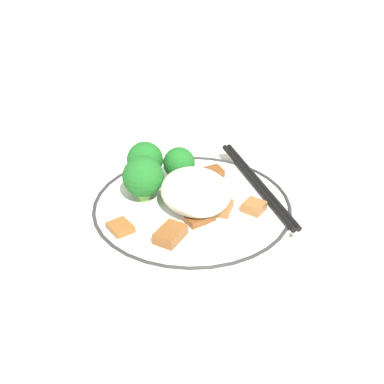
{
  "coord_description": "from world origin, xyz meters",
  "views": [
    {
      "loc": [
        -0.49,
        0.31,
        0.4
      ],
      "look_at": [
        0.0,
        0.0,
        0.04
      ],
      "focal_mm": 50.0,
      "sensor_mm": 36.0,
      "label": 1
    }
  ],
  "objects_px": {
    "plate": "(192,210)",
    "broccoli_back_right": "(143,177)",
    "broccoli_back_left": "(179,164)",
    "broccoli_back_center": "(145,160)",
    "chopsticks": "(257,183)"
  },
  "relations": [
    {
      "from": "broccoli_back_left",
      "to": "chopsticks",
      "type": "distance_m",
      "value": 0.11
    },
    {
      "from": "broccoli_back_left",
      "to": "broccoli_back_right",
      "type": "distance_m",
      "value": 0.07
    },
    {
      "from": "broccoli_back_center",
      "to": "chopsticks",
      "type": "distance_m",
      "value": 0.16
    },
    {
      "from": "broccoli_back_right",
      "to": "broccoli_back_center",
      "type": "bearing_deg",
      "value": -31.31
    },
    {
      "from": "plate",
      "to": "chopsticks",
      "type": "relative_size",
      "value": 1.16
    },
    {
      "from": "broccoli_back_left",
      "to": "broccoli_back_center",
      "type": "bearing_deg",
      "value": 61.12
    },
    {
      "from": "plate",
      "to": "broccoli_back_center",
      "type": "height_order",
      "value": "broccoli_back_center"
    },
    {
      "from": "broccoli_back_right",
      "to": "plate",
      "type": "bearing_deg",
      "value": -135.2
    },
    {
      "from": "broccoli_back_right",
      "to": "chopsticks",
      "type": "bearing_deg",
      "value": -109.83
    },
    {
      "from": "broccoli_back_left",
      "to": "plate",
      "type": "bearing_deg",
      "value": 163.83
    },
    {
      "from": "plate",
      "to": "broccoli_back_center",
      "type": "distance_m",
      "value": 0.1
    },
    {
      "from": "plate",
      "to": "broccoli_back_right",
      "type": "distance_m",
      "value": 0.08
    },
    {
      "from": "plate",
      "to": "broccoli_back_left",
      "type": "bearing_deg",
      "value": -16.17
    },
    {
      "from": "broccoli_back_left",
      "to": "chopsticks",
      "type": "height_order",
      "value": "broccoli_back_left"
    },
    {
      "from": "broccoli_back_center",
      "to": "broccoli_back_right",
      "type": "relative_size",
      "value": 0.97
    }
  ]
}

